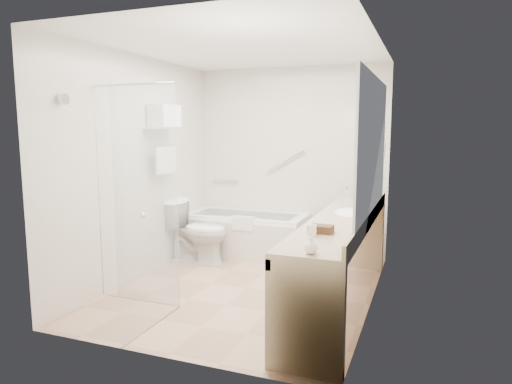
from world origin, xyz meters
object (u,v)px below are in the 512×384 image
(bathtub, at_px, (246,234))
(vanity_counter, at_px, (341,241))
(amenity_basket, at_px, (321,229))
(water_bottle_left, at_px, (356,200))
(toilet, at_px, (198,231))

(bathtub, bearing_deg, vanity_counter, -42.35)
(amenity_basket, xyz_separation_m, water_bottle_left, (0.08, 1.30, 0.05))
(toilet, xyz_separation_m, amenity_basket, (1.92, -1.45, 0.49))
(vanity_counter, height_order, toilet, vanity_counter)
(bathtub, distance_m, toilet, 0.71)
(bathtub, height_order, toilet, toilet)
(bathtub, height_order, water_bottle_left, water_bottle_left)
(water_bottle_left, bearing_deg, amenity_basket, -93.61)
(bathtub, xyz_separation_m, toilet, (-0.45, -0.54, 0.12))
(amenity_basket, bearing_deg, vanity_counter, 84.83)
(bathtub, xyz_separation_m, vanity_counter, (1.52, -1.39, 0.36))
(vanity_counter, xyz_separation_m, toilet, (-1.97, 0.85, -0.25))
(vanity_counter, bearing_deg, toilet, 156.71)
(amenity_basket, bearing_deg, bathtub, 126.38)
(water_bottle_left, bearing_deg, bathtub, 155.89)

